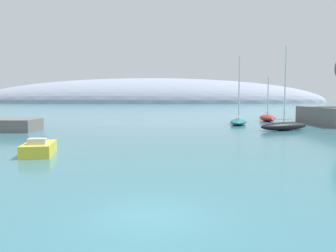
{
  "coord_description": "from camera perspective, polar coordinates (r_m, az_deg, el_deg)",
  "views": [
    {
      "loc": [
        0.57,
        -11.2,
        4.1
      ],
      "look_at": [
        0.44,
        21.45,
        1.26
      ],
      "focal_mm": 35.8,
      "sensor_mm": 36.0,
      "label": 1
    }
  ],
  "objects": [
    {
      "name": "sailboat_red_mid_mooring",
      "position": [
        59.36,
        16.79,
        1.38
      ],
      "size": [
        2.34,
        5.52,
        7.44
      ],
      "rotation": [
        0.0,
        0.0,
        4.7
      ],
      "color": "red",
      "rests_on": "water"
    },
    {
      "name": "distant_ridge",
      "position": [
        239.24,
        -2.92,
        3.98
      ],
      "size": [
        251.47,
        75.13,
        34.43
      ],
      "primitive_type": "ellipsoid",
      "color": "#8E99AD",
      "rests_on": "ground"
    },
    {
      "name": "sailboat_teal_outer_mooring",
      "position": [
        51.12,
        12.12,
        0.86
      ],
      "size": [
        4.19,
        7.37,
        10.12
      ],
      "rotation": [
        0.0,
        0.0,
        1.29
      ],
      "color": "#1E6B70",
      "rests_on": "water"
    },
    {
      "name": "motorboat_yellow_foreground",
      "position": [
        25.54,
        -20.89,
        -3.54
      ],
      "size": [
        2.65,
        4.44,
        1.24
      ],
      "rotation": [
        0.0,
        0.0,
        4.9
      ],
      "color": "yellow",
      "rests_on": "water"
    },
    {
      "name": "sailboat_black_near_shore",
      "position": [
        43.51,
        19.35,
        0.07
      ],
      "size": [
        7.04,
        4.37,
        10.26
      ],
      "rotation": [
        0.0,
        0.0,
        0.39
      ],
      "color": "black",
      "rests_on": "water"
    },
    {
      "name": "water",
      "position": [
        11.94,
        -2.61,
        -15.11
      ],
      "size": [
        600.0,
        600.0,
        0.0
      ],
      "primitive_type": "plane",
      "color": "#38727F",
      "rests_on": "ground"
    }
  ]
}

